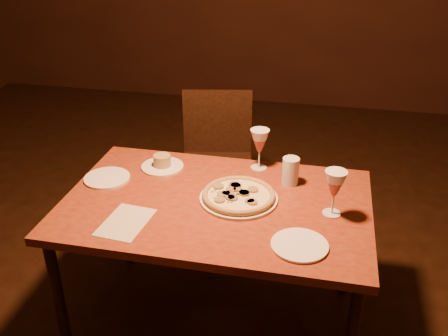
# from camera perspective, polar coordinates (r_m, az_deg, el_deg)

# --- Properties ---
(dining_table) EXTENTS (1.32, 0.85, 0.70)m
(dining_table) POSITION_cam_1_polar(r_m,az_deg,el_deg) (2.18, -0.89, -5.17)
(dining_table) COLOR brown
(dining_table) RESTS_ON floor
(chair_far) EXTENTS (0.49, 0.49, 0.86)m
(chair_far) POSITION_cam_1_polar(r_m,az_deg,el_deg) (3.01, -0.80, 1.29)
(chair_far) COLOR black
(chair_far) RESTS_ON floor
(pizza_plate) EXTENTS (0.34, 0.34, 0.04)m
(pizza_plate) POSITION_cam_1_polar(r_m,az_deg,el_deg) (2.15, 1.69, -3.18)
(pizza_plate) COLOR white
(pizza_plate) RESTS_ON dining_table
(ramekin_saucer) EXTENTS (0.20, 0.20, 0.06)m
(ramekin_saucer) POSITION_cam_1_polar(r_m,az_deg,el_deg) (2.43, -7.07, 0.52)
(ramekin_saucer) COLOR white
(ramekin_saucer) RESTS_ON dining_table
(wine_glass_far) EXTENTS (0.09, 0.09, 0.20)m
(wine_glass_far) POSITION_cam_1_polar(r_m,az_deg,el_deg) (2.38, 4.07, 2.15)
(wine_glass_far) COLOR #A44A44
(wine_glass_far) RESTS_ON dining_table
(wine_glass_right) EXTENTS (0.09, 0.09, 0.20)m
(wine_glass_right) POSITION_cam_1_polar(r_m,az_deg,el_deg) (2.06, 12.46, -2.81)
(wine_glass_right) COLOR #A44A44
(wine_glass_right) RESTS_ON dining_table
(water_tumbler) EXTENTS (0.08, 0.08, 0.13)m
(water_tumbler) POSITION_cam_1_polar(r_m,az_deg,el_deg) (2.27, 7.61, -0.35)
(water_tumbler) COLOR silver
(water_tumbler) RESTS_ON dining_table
(side_plate_left) EXTENTS (0.21, 0.21, 0.01)m
(side_plate_left) POSITION_cam_1_polar(r_m,az_deg,el_deg) (2.38, -13.22, -1.12)
(side_plate_left) COLOR white
(side_plate_left) RESTS_ON dining_table
(side_plate_near) EXTENTS (0.22, 0.22, 0.01)m
(side_plate_near) POSITION_cam_1_polar(r_m,az_deg,el_deg) (1.90, 8.63, -8.72)
(side_plate_near) COLOR white
(side_plate_near) RESTS_ON dining_table
(menu_card) EXTENTS (0.19, 0.26, 0.00)m
(menu_card) POSITION_cam_1_polar(r_m,az_deg,el_deg) (2.05, -11.17, -6.09)
(menu_card) COLOR beige
(menu_card) RESTS_ON dining_table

